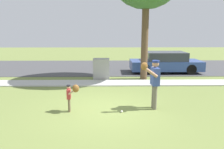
% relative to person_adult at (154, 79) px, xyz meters
% --- Properties ---
extents(ground_plane, '(48.00, 48.00, 0.00)m').
position_rel_person_adult_xyz_m(ground_plane, '(-1.61, 3.50, -1.07)').
color(ground_plane, olive).
extents(sidewalk_strip, '(36.00, 1.20, 0.06)m').
position_rel_person_adult_xyz_m(sidewalk_strip, '(-1.61, 3.60, -1.04)').
color(sidewalk_strip, '#B2B2AD').
rests_on(sidewalk_strip, ground).
extents(road_surface, '(36.00, 6.80, 0.02)m').
position_rel_person_adult_xyz_m(road_surface, '(-1.61, 8.60, -1.06)').
color(road_surface, '#424244').
rests_on(road_surface, ground).
extents(person_adult, '(0.68, 0.67, 1.71)m').
position_rel_person_adult_xyz_m(person_adult, '(0.00, 0.00, 0.00)').
color(person_adult, '#6B6656').
rests_on(person_adult, ground).
extents(person_child, '(0.44, 0.36, 0.97)m').
position_rel_person_adult_xyz_m(person_child, '(-2.79, -0.27, -0.42)').
color(person_child, brown).
rests_on(person_child, ground).
extents(baseball, '(0.07, 0.07, 0.07)m').
position_rel_person_adult_xyz_m(baseball, '(-1.11, -0.35, -1.03)').
color(baseball, white).
rests_on(baseball, ground).
extents(utility_cabinet, '(0.89, 0.63, 1.17)m').
position_rel_person_adult_xyz_m(utility_cabinet, '(-1.96, 4.58, -0.48)').
color(utility_cabinet, gray).
rests_on(utility_cabinet, ground).
extents(parked_wagon_blue, '(4.50, 1.80, 1.33)m').
position_rel_person_adult_xyz_m(parked_wagon_blue, '(2.12, 6.49, -0.41)').
color(parked_wagon_blue, '#2D478C').
rests_on(parked_wagon_blue, road_surface).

